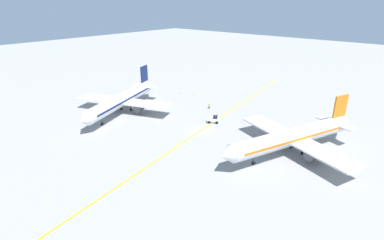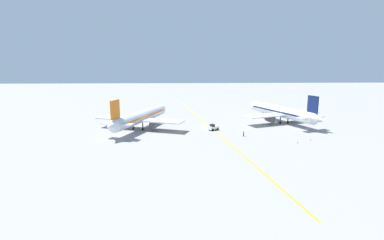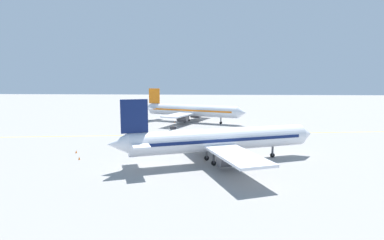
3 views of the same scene
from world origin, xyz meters
TOP-DOWN VIEW (x-y plane):
  - ground_plane at (0.00, 0.00)m, footprint 400.00×400.00m
  - apron_yellow_centreline at (0.00, 0.00)m, footprint 17.67×118.81m
  - airplane_at_gate at (-21.63, -3.07)m, footprint 28.03×34.27m
  - airplane_adjacent_stand at (25.01, 4.65)m, footprint 28.00×34.21m
  - baggage_tug_white at (0.70, -5.83)m, footprint 3.34×2.90m
  - ground_crew_worker at (8.25, -13.75)m, footprint 0.46×0.42m
  - traffic_cone_near_nose at (20.55, -21.52)m, footprint 0.32×0.32m
  - traffic_cone_mid_apron at (25.05, -18.92)m, footprint 0.32×0.32m
  - traffic_cone_by_wingtip at (-19.53, -8.07)m, footprint 0.32×0.32m

SIDE VIEW (x-z plane):
  - ground_plane at x=0.00m, z-range 0.00..0.00m
  - apron_yellow_centreline at x=0.00m, z-range 0.00..0.01m
  - traffic_cone_near_nose at x=20.55m, z-range 0.00..0.55m
  - traffic_cone_mid_apron at x=25.05m, z-range 0.00..0.55m
  - traffic_cone_by_wingtip at x=-19.53m, z-range 0.00..0.55m
  - baggage_tug_white at x=0.70m, z-range -0.15..1.96m
  - ground_crew_worker at x=8.25m, z-range 0.07..1.75m
  - airplane_at_gate at x=-21.63m, z-range -1.59..9.01m
  - airplane_adjacent_stand at x=25.01m, z-range -1.59..9.01m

